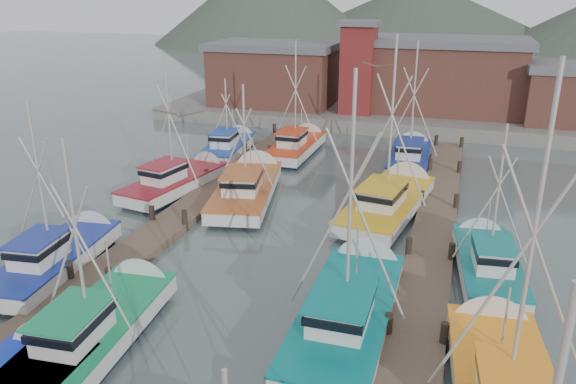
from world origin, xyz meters
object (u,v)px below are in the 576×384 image
(lookout_tower, at_px, (358,67))
(boat_8, at_px, (248,187))
(boat_4, at_px, (101,325))
(boat_12, at_px, (298,146))

(lookout_tower, height_order, boat_8, lookout_tower)
(boat_4, relative_size, boat_8, 0.86)
(boat_12, bearing_deg, boat_4, -88.87)
(boat_4, xyz_separation_m, boat_8, (-0.41, 16.09, -0.00))
(lookout_tower, height_order, boat_4, lookout_tower)
(lookout_tower, bearing_deg, boat_12, -102.02)
(boat_4, bearing_deg, lookout_tower, 82.26)
(boat_12, bearing_deg, lookout_tower, 78.56)
(lookout_tower, relative_size, boat_4, 0.91)
(lookout_tower, xyz_separation_m, boat_4, (-2.21, -38.18, -4.87))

